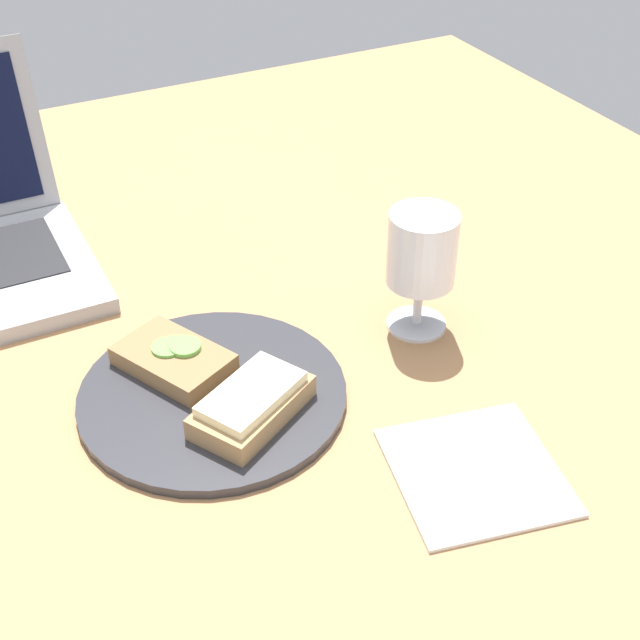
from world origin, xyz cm
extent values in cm
cube|color=#B27F51|center=(0.00, 0.00, 1.50)|extent=(140.00, 140.00, 3.00)
cylinder|color=#333338|center=(-7.55, -5.58, 3.51)|extent=(25.27, 25.27, 1.02)
cube|color=#937047|center=(-9.53, -0.66, 4.99)|extent=(10.90, 12.72, 1.95)
cylinder|color=#6BB74C|center=(-8.29, -0.77, 6.19)|extent=(3.07, 3.07, 0.45)
cylinder|color=#6BB74C|center=(-9.81, -0.02, 6.13)|extent=(3.12, 3.12, 0.32)
cylinder|color=#6BB74C|center=(-9.07, 0.11, 6.13)|extent=(2.88, 2.88, 0.33)
cube|color=#A88456|center=(-5.56, -10.50, 5.12)|extent=(13.05, 11.19, 2.21)
cube|color=#F4EAB7|center=(-5.56, -10.50, 6.72)|extent=(11.09, 9.34, 0.97)
cylinder|color=white|center=(15.74, -4.43, 3.20)|extent=(6.24, 6.24, 0.40)
cylinder|color=white|center=(15.74, -4.43, 6.04)|extent=(0.95, 0.95, 5.29)
cylinder|color=white|center=(15.74, -4.43, 12.50)|extent=(7.02, 7.02, 7.63)
cylinder|color=white|center=(15.74, -4.43, 11.71)|extent=(6.46, 6.46, 6.06)
cube|color=white|center=(8.99, -24.81, 3.20)|extent=(16.43, 16.60, 0.40)
camera|label=1|loc=(-27.28, -66.52, 58.99)|focal=50.00mm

